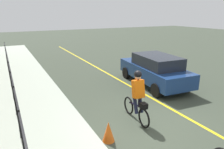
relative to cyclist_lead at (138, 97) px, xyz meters
name	(u,v)px	position (x,y,z in m)	size (l,w,h in m)	color
ground_plane	(147,126)	(-0.44, -0.13, -0.91)	(80.00, 80.00, 0.00)	#3A4235
lane_line_centre	(182,115)	(-0.44, -1.73, -0.91)	(36.00, 0.12, 0.01)	yellow
iron_fence	(16,101)	(0.56, 3.67, 0.40)	(19.21, 0.04, 1.60)	black
cyclist_lead	(138,97)	(0.00, 0.00, 0.00)	(1.71, 0.38, 1.83)	black
patrol_sedan	(155,69)	(2.72, -2.97, -0.09)	(4.55, 2.25, 1.58)	navy
traffic_cone_near	(108,132)	(-0.58, 1.40, -0.60)	(0.36, 0.36, 0.62)	orange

